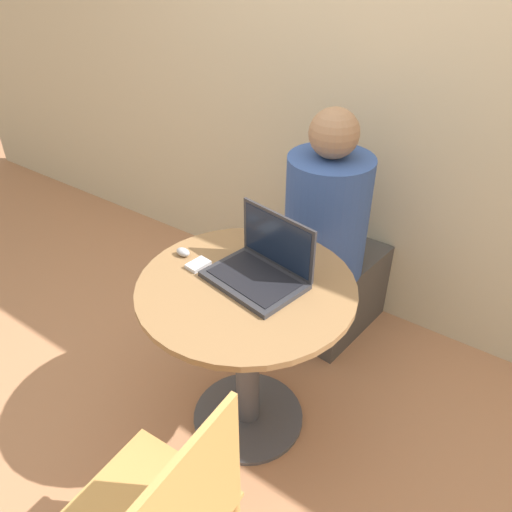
% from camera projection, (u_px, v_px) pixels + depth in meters
% --- Properties ---
extents(ground_plane, '(12.00, 12.00, 0.00)m').
position_uv_depth(ground_plane, '(248.00, 417.00, 2.22)').
color(ground_plane, tan).
extents(back_wall, '(7.00, 0.05, 2.60)m').
position_uv_depth(back_wall, '(385.00, 66.00, 2.21)').
color(back_wall, beige).
rests_on(back_wall, ground_plane).
extents(round_table, '(0.80, 0.80, 0.74)m').
position_uv_depth(round_table, '(247.00, 330.00, 1.93)').
color(round_table, '#4C4C51').
rests_on(round_table, ground_plane).
extents(laptop, '(0.39, 0.30, 0.24)m').
position_uv_depth(laptop, '(262.00, 267.00, 1.81)').
color(laptop, '#2D2D33').
rests_on(laptop, round_table).
extents(cell_phone, '(0.07, 0.09, 0.02)m').
position_uv_depth(cell_phone, '(198.00, 265.00, 1.90)').
color(cell_phone, silver).
rests_on(cell_phone, round_table).
extents(computer_mouse, '(0.06, 0.04, 0.03)m').
position_uv_depth(computer_mouse, '(183.00, 252.00, 1.95)').
color(computer_mouse, '#B2B2B7').
rests_on(computer_mouse, round_table).
extents(person_seated, '(0.41, 0.60, 1.22)m').
position_uv_depth(person_seated, '(330.00, 251.00, 2.42)').
color(person_seated, '#4C4742').
rests_on(person_seated, ground_plane).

